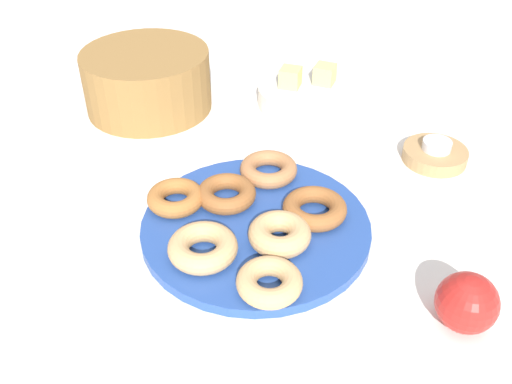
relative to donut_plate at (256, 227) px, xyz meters
name	(u,v)px	position (x,y,z in m)	size (l,w,h in m)	color
ground_plane	(256,231)	(0.00, 0.00, -0.01)	(2.40, 2.40, 0.00)	white
donut_plate	(256,227)	(0.00, 0.00, 0.00)	(0.32, 0.32, 0.01)	#284C9E
donut_0	(315,208)	(0.08, 0.02, 0.02)	(0.09, 0.09, 0.02)	#995B2D
donut_1	(226,194)	(-0.04, 0.05, 0.02)	(0.09, 0.09, 0.02)	#995B2D
donut_2	(269,282)	(0.02, -0.12, 0.02)	(0.08, 0.08, 0.03)	tan
donut_3	(203,247)	(-0.07, -0.07, 0.02)	(0.09, 0.09, 0.03)	tan
donut_4	(280,234)	(0.03, -0.04, 0.02)	(0.08, 0.08, 0.03)	tan
donut_5	(269,169)	(0.02, 0.11, 0.02)	(0.09, 0.09, 0.02)	#B27547
donut_6	(176,198)	(-0.11, 0.04, 0.02)	(0.08, 0.08, 0.02)	#AD6B33
candle_holder	(435,155)	(0.29, 0.18, 0.00)	(0.10, 0.10, 0.02)	tan
tealight	(437,145)	(0.29, 0.18, 0.02)	(0.05, 0.05, 0.01)	silver
basket	(147,80)	(-0.20, 0.35, 0.05)	(0.23, 0.23, 0.11)	olive
fruit_bowl	(307,95)	(0.09, 0.37, 0.01)	(0.18, 0.18, 0.04)	silver
melon_chunk_left	(290,77)	(0.06, 0.37, 0.05)	(0.04, 0.04, 0.04)	#DBD67A
melon_chunk_right	(325,74)	(0.12, 0.38, 0.05)	(0.04, 0.04, 0.04)	#DBD67A
apple	(467,303)	(0.24, -0.16, 0.03)	(0.07, 0.07, 0.07)	red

